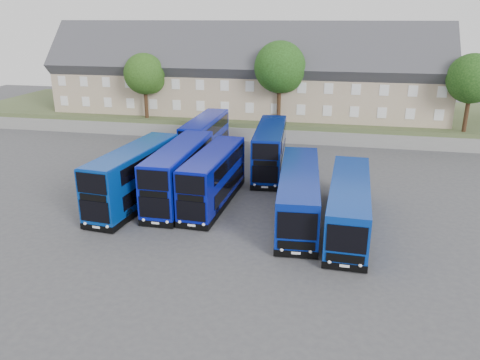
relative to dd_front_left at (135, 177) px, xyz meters
name	(u,v)px	position (x,y,z in m)	size (l,w,h in m)	color
ground	(201,229)	(6.16, -3.43, -2.12)	(120.00, 120.00, 0.00)	#424246
retaining_wall	(259,135)	(6.16, 20.57, -1.37)	(70.00, 0.40, 1.50)	slate
earth_bank	(271,116)	(6.16, 30.57, -1.12)	(80.00, 20.00, 2.00)	#4B5A32
terrace_row	(244,77)	(3.16, 26.57, 4.47)	(48.00, 10.40, 11.20)	tan
dd_front_left	(135,177)	(0.00, 0.00, 0.00)	(3.54, 11.06, 4.32)	#083593
dd_front_mid	(180,174)	(3.10, 1.42, -0.01)	(2.52, 10.85, 4.31)	#0814A1
dd_front_right	(214,179)	(5.84, 1.27, -0.13)	(2.82, 10.34, 4.07)	#081194
dd_rear_left	(205,139)	(1.95, 12.88, -0.11)	(2.45, 10.37, 4.11)	#0916A6
dd_rear_right	(270,150)	(8.93, 9.81, -0.04)	(3.15, 10.79, 4.23)	navy
coach_east_a	(299,195)	(12.41, -0.01, -0.42)	(3.50, 12.82, 3.47)	navy
coach_east_b	(349,206)	(15.86, -1.23, -0.49)	(2.98, 12.24, 3.32)	#083098
tree_west	(146,75)	(-7.70, 21.67, 4.93)	(4.80, 4.80, 7.65)	#382314
tree_mid	(281,69)	(8.30, 22.17, 5.94)	(5.76, 5.76, 9.18)	#382314
tree_east	(473,80)	(28.30, 21.67, 5.27)	(5.12, 5.12, 8.16)	#382314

